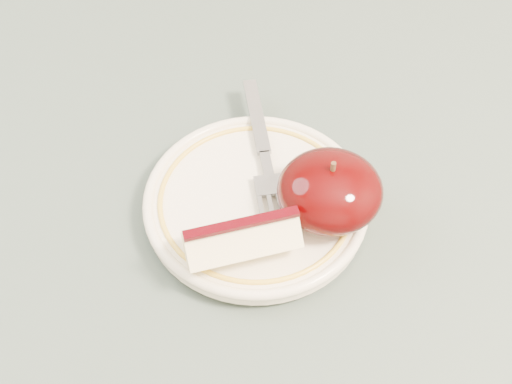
{
  "coord_description": "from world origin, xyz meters",
  "views": [
    {
      "loc": [
        0.07,
        -0.36,
        1.23
      ],
      "look_at": [
        0.05,
        -0.01,
        0.78
      ],
      "focal_mm": 50.0,
      "sensor_mm": 36.0,
      "label": 1
    }
  ],
  "objects_px": {
    "apple_half": "(330,191)",
    "fork": "(265,154)",
    "table": "(198,257)",
    "plate": "(256,202)"
  },
  "relations": [
    {
      "from": "table",
      "to": "plate",
      "type": "relative_size",
      "value": 4.86
    },
    {
      "from": "fork",
      "to": "apple_half",
      "type": "bearing_deg",
      "value": -146.36
    },
    {
      "from": "apple_half",
      "to": "fork",
      "type": "xyz_separation_m",
      "value": [
        -0.05,
        0.05,
        -0.02
      ]
    },
    {
      "from": "table",
      "to": "apple_half",
      "type": "distance_m",
      "value": 0.17
    },
    {
      "from": "table",
      "to": "fork",
      "type": "bearing_deg",
      "value": 30.02
    },
    {
      "from": "plate",
      "to": "fork",
      "type": "xyz_separation_m",
      "value": [
        0.01,
        0.04,
        0.01
      ]
    },
    {
      "from": "apple_half",
      "to": "fork",
      "type": "height_order",
      "value": "apple_half"
    },
    {
      "from": "table",
      "to": "fork",
      "type": "xyz_separation_m",
      "value": [
        0.06,
        0.03,
        0.11
      ]
    },
    {
      "from": "table",
      "to": "apple_half",
      "type": "xyz_separation_m",
      "value": [
        0.11,
        -0.02,
        0.13
      ]
    },
    {
      "from": "plate",
      "to": "apple_half",
      "type": "relative_size",
      "value": 2.23
    }
  ]
}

